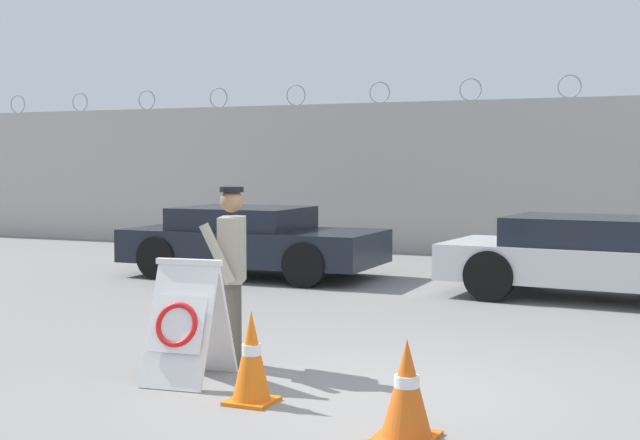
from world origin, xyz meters
name	(u,v)px	position (x,y,z in m)	size (l,w,h in m)	color
ground_plane	(376,395)	(0.00, 0.00, 0.00)	(90.00, 90.00, 0.00)	gray
perimeter_wall	(568,178)	(0.00, 11.15, 1.58)	(36.00, 0.30, 3.61)	#ADA8A0
barricade_sign	(187,321)	(-1.66, -0.22, 0.53)	(0.65, 0.86, 1.07)	white
security_guard	(232,268)	(-1.59, 0.45, 0.93)	(0.35, 0.66, 1.68)	#514C42
traffic_cone_near	(251,357)	(-0.82, -0.63, 0.37)	(0.36, 0.36, 0.74)	orange
traffic_cone_mid	(407,390)	(0.59, -1.02, 0.35)	(0.42, 0.42, 0.70)	orange
parked_car_front_coupe	(252,240)	(-4.46, 6.33, 0.60)	(4.25, 2.05, 1.15)	black
parked_car_rear_sedan	(598,257)	(1.13, 5.99, 0.60)	(4.43, 2.20, 1.15)	black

